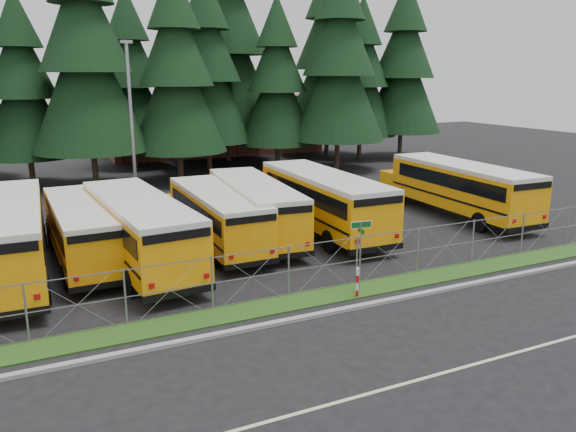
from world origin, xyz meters
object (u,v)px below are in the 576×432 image
object	(u,v)px
bus_4	(253,209)
striped_bollard	(357,283)
bus_east	(457,189)
bus_1	(82,232)
bus_3	(215,218)
street_sign	(361,241)
bus_5	(320,202)
bus_0	(7,240)
light_standard	(131,120)
bus_2	(137,231)

from	to	relation	value
bus_4	striped_bollard	distance (m)	9.34
bus_4	striped_bollard	xyz separation A→B (m)	(0.51, -9.28, -0.87)
bus_east	bus_1	bearing A→B (deg)	-179.59
bus_3	street_sign	xyz separation A→B (m)	(3.11, -8.23, 0.64)
bus_4	bus_5	bearing A→B (deg)	-2.13
bus_0	street_sign	world-z (taller)	bus_0
street_sign	striped_bollard	bearing A→B (deg)	-129.00
bus_4	bus_0	bearing A→B (deg)	-167.99
bus_1	bus_3	size ratio (longest dim) A/B	0.99
bus_1	street_sign	bearing A→B (deg)	-43.90
bus_5	bus_east	bearing A→B (deg)	-1.23
bus_4	light_standard	distance (m)	10.85
bus_east	street_sign	size ratio (longest dim) A/B	4.29
bus_4	bus_east	size ratio (longest dim) A/B	0.93
bus_east	street_sign	distance (m)	14.15
street_sign	light_standard	bearing A→B (deg)	106.05
bus_2	bus_east	size ratio (longest dim) A/B	0.98
bus_3	bus_4	xyz separation A→B (m)	(2.17, 0.53, 0.08)
bus_0	bus_1	bearing A→B (deg)	17.02
bus_5	bus_3	bearing A→B (deg)	-178.54
bus_0	bus_3	xyz separation A→B (m)	(9.15, 0.78, -0.23)
bus_3	bus_5	bearing A→B (deg)	0.65
bus_1	bus_5	xyz separation A→B (m)	(11.96, -0.01, 0.21)
street_sign	bus_3	bearing A→B (deg)	110.71
bus_0	bus_3	world-z (taller)	bus_0
bus_4	bus_5	distance (m)	3.68
bus_3	bus_east	world-z (taller)	bus_east
striped_bollard	bus_5	bearing A→B (deg)	70.43
bus_3	light_standard	xyz separation A→B (m)	(-2.04, 9.68, 4.11)
bus_1	light_standard	bearing A→B (deg)	64.82
bus_4	bus_1	bearing A→B (deg)	-171.35
bus_3	bus_east	distance (m)	14.83
bus_5	light_standard	size ratio (longest dim) A/B	1.20
bus_0	bus_5	size ratio (longest dim) A/B	1.02
bus_east	light_standard	xyz separation A→B (m)	(-16.87, 9.99, 3.92)
striped_bollard	light_standard	bearing A→B (deg)	104.38
bus_5	bus_east	size ratio (longest dim) A/B	1.01
bus_1	striped_bollard	size ratio (longest dim) A/B	8.80
bus_4	street_sign	size ratio (longest dim) A/B	4.00
bus_1	bus_4	size ratio (longest dim) A/B	0.94
bus_east	light_standard	distance (m)	19.99
bus_3	striped_bollard	size ratio (longest dim) A/B	8.86
bus_1	bus_5	bearing A→B (deg)	-2.13
bus_3	light_standard	distance (m)	10.71
bus_1	bus_5	size ratio (longest dim) A/B	0.87
bus_3	bus_4	world-z (taller)	bus_4
bus_0	light_standard	size ratio (longest dim) A/B	1.22
bus_1	bus_2	distance (m)	2.63
bus_0	bus_4	xyz separation A→B (m)	(11.32, 1.31, -0.15)
bus_4	light_standard	size ratio (longest dim) A/B	1.11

